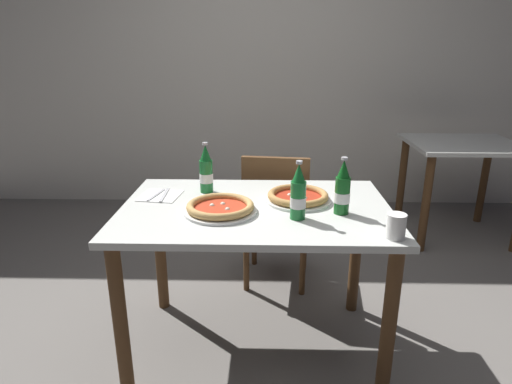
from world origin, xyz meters
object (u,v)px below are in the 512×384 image
(beer_bottle_center, at_px, (298,195))
(beer_bottle_right, at_px, (342,190))
(pizza_marinara_far, at_px, (298,197))
(beer_bottle_left, at_px, (206,171))
(dining_table_background, at_px, (462,163))
(chair_behind_table, at_px, (277,213))
(paper_cup, at_px, (396,226))
(dining_table_main, at_px, (256,230))
(pizza_margherita_near, at_px, (220,208))
(napkin_with_cutlery, at_px, (160,196))

(beer_bottle_center, xyz_separation_m, beer_bottle_right, (0.19, 0.06, 0.00))
(pizza_marinara_far, xyz_separation_m, beer_bottle_left, (-0.44, 0.12, 0.08))
(dining_table_background, bearing_deg, pizza_marinara_far, -135.07)
(chair_behind_table, xyz_separation_m, beer_bottle_right, (0.26, -0.69, 0.37))
(beer_bottle_right, bearing_deg, dining_table_background, 51.93)
(beer_bottle_left, bearing_deg, paper_cup, -33.93)
(beer_bottle_center, bearing_deg, chair_behind_table, 95.22)
(dining_table_main, height_order, chair_behind_table, chair_behind_table)
(paper_cup, bearing_deg, pizza_margherita_near, 160.02)
(pizza_margherita_near, xyz_separation_m, paper_cup, (0.68, -0.25, 0.03))
(pizza_margherita_near, height_order, beer_bottle_left, beer_bottle_left)
(dining_table_background, relative_size, beer_bottle_left, 3.24)
(pizza_marinara_far, distance_m, paper_cup, 0.52)
(chair_behind_table, height_order, beer_bottle_left, beer_bottle_left)
(dining_table_background, relative_size, napkin_with_cutlery, 3.99)
(dining_table_main, bearing_deg, pizza_margherita_near, -152.39)
(dining_table_main, xyz_separation_m, pizza_margherita_near, (-0.15, -0.08, 0.13))
(dining_table_main, relative_size, beer_bottle_left, 4.86)
(beer_bottle_right, bearing_deg, chair_behind_table, 110.69)
(napkin_with_cutlery, bearing_deg, dining_table_main, -15.17)
(beer_bottle_center, relative_size, beer_bottle_right, 1.00)
(dining_table_main, height_order, napkin_with_cutlery, napkin_with_cutlery)
(dining_table_background, relative_size, beer_bottle_center, 3.24)
(dining_table_main, bearing_deg, pizza_marinara_far, 20.30)
(dining_table_main, relative_size, napkin_with_cutlery, 5.98)
(pizza_margherita_near, bearing_deg, chair_behind_table, 69.38)
(dining_table_main, bearing_deg, beer_bottle_left, 141.49)
(paper_cup, bearing_deg, dining_table_main, 148.39)
(dining_table_main, height_order, beer_bottle_center, beer_bottle_center)
(paper_cup, bearing_deg, beer_bottle_right, 122.82)
(pizza_margherita_near, xyz_separation_m, beer_bottle_right, (0.52, 0.00, 0.08))
(beer_bottle_left, xyz_separation_m, beer_bottle_center, (0.42, -0.34, 0.00))
(dining_table_background, relative_size, pizza_margherita_near, 2.53)
(chair_behind_table, xyz_separation_m, dining_table_background, (1.42, 0.79, 0.11))
(pizza_marinara_far, bearing_deg, beer_bottle_left, 164.18)
(beer_bottle_center, bearing_deg, pizza_marinara_far, 85.85)
(chair_behind_table, distance_m, napkin_with_cutlery, 0.80)
(dining_table_background, distance_m, beer_bottle_center, 2.06)
(dining_table_background, relative_size, beer_bottle_right, 3.24)
(dining_table_main, xyz_separation_m, pizza_marinara_far, (0.19, 0.07, 0.14))
(pizza_marinara_far, height_order, napkin_with_cutlery, pizza_marinara_far)
(chair_behind_table, relative_size, beer_bottle_center, 3.44)
(pizza_marinara_far, bearing_deg, dining_table_main, -159.70)
(pizza_margherita_near, relative_size, paper_cup, 3.33)
(dining_table_main, distance_m, pizza_margherita_near, 0.22)
(pizza_marinara_far, relative_size, beer_bottle_center, 1.23)
(beer_bottle_left, relative_size, beer_bottle_right, 1.00)
(beer_bottle_left, bearing_deg, napkin_with_cutlery, -161.62)
(beer_bottle_left, height_order, beer_bottle_center, same)
(chair_behind_table, bearing_deg, paper_cup, 120.60)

